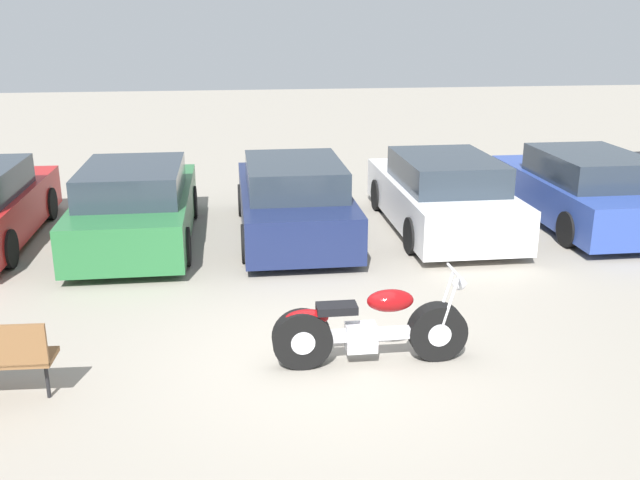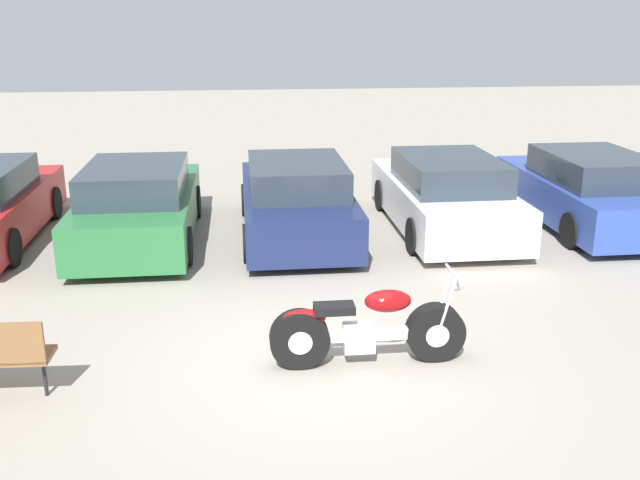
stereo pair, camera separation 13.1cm
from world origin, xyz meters
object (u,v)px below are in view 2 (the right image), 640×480
(parked_car_navy, at_px, (296,200))
(parked_car_white, at_px, (445,195))
(parked_car_blue, at_px, (586,191))
(parked_car_green, at_px, (139,205))
(motorcycle, at_px, (366,329))

(parked_car_navy, xyz_separation_m, parked_car_white, (2.66, 0.06, 0.00))
(parked_car_navy, distance_m, parked_car_blue, 5.32)
(parked_car_blue, bearing_deg, parked_car_white, -179.63)
(parked_car_green, bearing_deg, parked_car_white, 1.06)
(parked_car_navy, bearing_deg, motorcycle, -85.62)
(motorcycle, distance_m, parked_car_navy, 4.90)
(parked_car_white, distance_m, parked_car_blue, 2.66)
(motorcycle, relative_size, parked_car_navy, 0.49)
(parked_car_navy, bearing_deg, parked_car_white, 1.26)
(parked_car_green, distance_m, parked_car_blue, 7.98)
(parked_car_white, bearing_deg, motorcycle, -114.86)
(motorcycle, distance_m, parked_car_white, 5.45)
(parked_car_white, xyz_separation_m, parked_car_blue, (2.66, 0.02, 0.00))
(parked_car_white, bearing_deg, parked_car_blue, 0.37)
(motorcycle, height_order, parked_car_navy, parked_car_navy)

